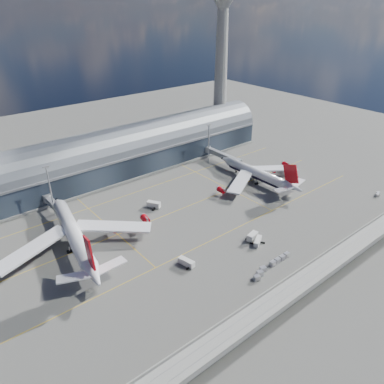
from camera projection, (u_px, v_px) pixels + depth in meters
ground at (206, 226)px, 173.30m from camera, size 500.00×500.00×0.00m
taxi_lines at (177, 208)px, 188.46m from camera, size 200.00×80.12×0.01m
terminal at (120, 155)px, 221.55m from camera, size 200.00×30.00×28.00m
control_tower at (221, 68)px, 254.02m from camera, size 19.00×19.00×103.00m
guideway at (308, 279)px, 133.12m from camera, size 220.00×8.50×7.20m
floodlight_mast_left at (50, 189)px, 176.67m from camera, size 3.00×0.70×25.70m
floodlight_mast_right at (209, 143)px, 232.77m from camera, size 3.00×0.70×25.70m
airliner_left at (75, 236)px, 155.30m from camera, size 67.76×71.33×21.81m
airliner_right at (258, 174)px, 212.74m from camera, size 57.24×59.80×19.03m
jet_bridge_left at (55, 206)px, 179.45m from camera, size 4.40×28.00×7.25m
jet_bridge_right at (221, 155)px, 238.16m from camera, size 4.40×32.00×7.25m
service_truck_0 at (186, 262)px, 147.41m from camera, size 3.79×7.33×2.90m
service_truck_1 at (252, 237)px, 162.90m from camera, size 6.12×3.81×3.29m
service_truck_2 at (258, 241)px, 160.43m from camera, size 7.06×5.15×2.53m
service_truck_3 at (293, 175)px, 219.53m from camera, size 5.64×6.41×3.01m
service_truck_4 at (260, 172)px, 224.11m from camera, size 3.40×4.78×2.52m
service_truck_5 at (154, 205)px, 188.05m from camera, size 5.75×7.09×3.26m
cargo_train_0 at (260, 273)px, 142.23m from camera, size 8.78×4.58×1.94m
cargo_train_1 at (280, 259)px, 150.07m from camera, size 11.31×1.86×1.88m
cargo_train_2 at (378, 194)px, 199.80m from camera, size 4.72×2.96×1.53m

